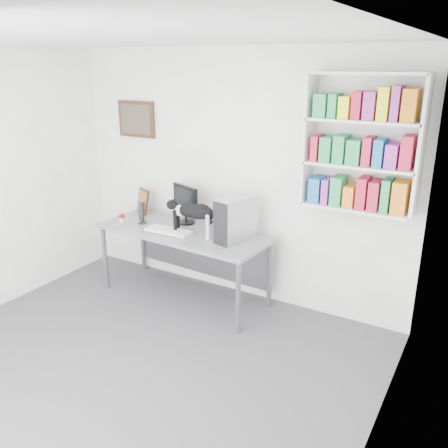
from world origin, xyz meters
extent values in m
cube|color=#4A4A4F|center=(0.00, 0.00, 0.01)|extent=(4.00, 4.00, 0.01)
cube|color=silver|center=(0.00, 0.00, 2.70)|extent=(4.00, 4.00, 0.01)
cube|color=white|center=(0.00, 2.00, 1.35)|extent=(4.00, 0.01, 2.70)
cube|color=white|center=(2.00, 0.00, 1.35)|extent=(0.01, 4.00, 2.70)
cube|color=silver|center=(1.40, 1.85, 1.85)|extent=(1.03, 0.28, 1.24)
cube|color=#472B17|center=(-1.30, 1.97, 1.90)|extent=(0.52, 0.04, 0.42)
cube|color=gray|center=(-0.37, 1.55, 0.40)|extent=(1.97, 0.85, 0.80)
cube|color=black|center=(-0.47, 1.76, 1.03)|extent=(0.46, 0.33, 0.45)
cube|color=silver|center=(-0.45, 1.40, 0.82)|extent=(0.52, 0.21, 0.04)
cube|color=#A4A4A9|center=(0.27, 1.58, 1.03)|extent=(0.30, 0.48, 0.45)
cylinder|color=black|center=(-0.90, 1.51, 0.93)|extent=(0.12, 0.12, 0.26)
cube|color=#472B17|center=(-1.14, 1.81, 0.96)|extent=(0.27, 0.20, 0.31)
cylinder|color=#A2140D|center=(-1.13, 1.42, 0.85)|extent=(0.07, 0.07, 0.09)
camera|label=1|loc=(2.48, -2.42, 2.53)|focal=38.00mm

